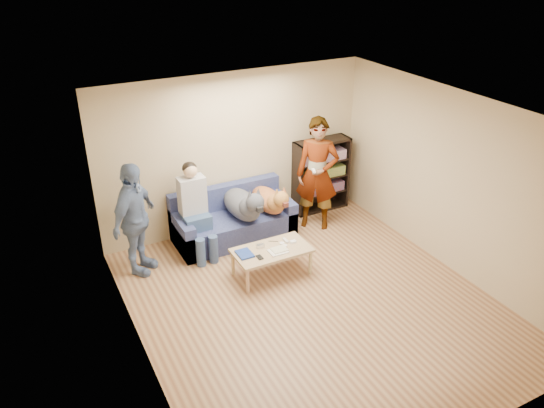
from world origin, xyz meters
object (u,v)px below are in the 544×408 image
coffee_table (272,252)px  sofa (233,222)px  person_standing_right (317,174)px  person_seated (195,206)px  bookshelf (321,173)px  notebook_blue (245,254)px  dog_gray (244,205)px  dog_tan (270,200)px  camera_silver (260,246)px  person_standing_left (135,220)px

coffee_table → sofa: bearing=93.3°
person_standing_right → person_seated: size_ratio=1.29×
sofa → bookshelf: (1.80, 0.23, 0.40)m
coffee_table → bookshelf: (1.73, 1.47, 0.31)m
notebook_blue → person_seated: (-0.33, 1.06, 0.34)m
sofa → dog_gray: bearing=-61.4°
bookshelf → notebook_blue: bearing=-146.4°
person_seated → bookshelf: person_seated is taller
dog_gray → dog_tan: size_ratio=1.10×
person_standing_right → sofa: size_ratio=1.00×
notebook_blue → camera_silver: size_ratio=2.36×
dog_tan → person_standing_right: bearing=-5.1°
sofa → coffee_table: (0.07, -1.23, 0.09)m
camera_silver → person_standing_left: bearing=151.2°
camera_silver → notebook_blue: bearing=-166.0°
person_standing_left → bookshelf: person_standing_left is taller
camera_silver → coffee_table: bearing=-45.0°
person_standing_right → bookshelf: (0.40, 0.51, -0.27)m
camera_silver → coffee_table: 0.18m
person_seated → dog_tan: person_seated is taller
coffee_table → dog_tan: bearing=63.7°
person_standing_left → bookshelf: bearing=-37.5°
dog_tan → coffee_table: 1.17m
sofa → person_seated: (-0.66, -0.13, 0.49)m
person_standing_left → notebook_blue: (1.26, -0.92, -0.41)m
person_seated → person_standing_right: bearing=-4.3°
person_standing_left → dog_tan: 2.18m
camera_silver → dog_gray: dog_gray is taller
person_standing_right → coffee_table: person_standing_right is taller
bookshelf → sofa: bearing=-172.6°
person_seated → coffee_table: (0.73, -1.11, -0.40)m
person_standing_right → dog_gray: (-1.28, 0.07, -0.28)m
sofa → person_seated: person_seated is taller
notebook_blue → person_standing_right: bearing=27.5°
camera_silver → bookshelf: bearing=36.0°
sofa → camera_silver: bearing=-92.6°
person_standing_right → person_standing_left: size_ratio=1.12×
camera_silver → dog_tan: 1.12m
dog_gray → bookshelf: (1.68, 0.45, 0.02)m
person_seated → bookshelf: bearing=8.4°
camera_silver → dog_tan: bearing=55.3°
person_standing_right → bookshelf: 0.70m
person_seated → dog_tan: size_ratio=1.27×
sofa → dog_gray: size_ratio=1.49×
person_seated → dog_tan: (1.23, -0.08, -0.14)m
notebook_blue → bookshelf: (2.13, 1.42, 0.25)m
camera_silver → dog_gray: size_ratio=0.09×
notebook_blue → dog_gray: (0.45, 0.97, 0.23)m
person_standing_right → camera_silver: (-1.45, -0.83, -0.50)m
camera_silver → bookshelf: (1.85, 1.35, 0.23)m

